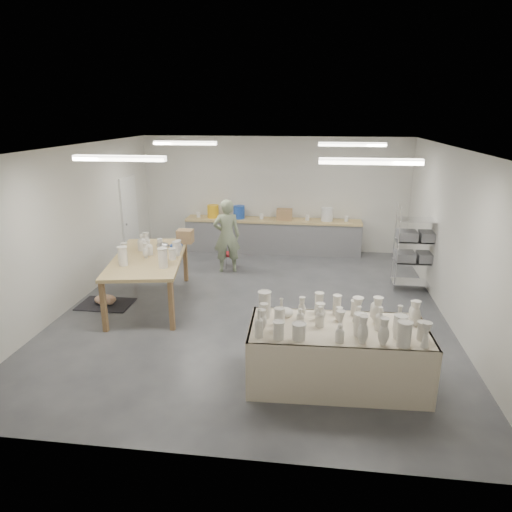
# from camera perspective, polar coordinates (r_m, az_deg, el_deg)

# --- Properties ---
(room) EXTENTS (8.00, 8.02, 3.00)m
(room) POSITION_cam_1_polar(r_m,az_deg,el_deg) (8.29, -0.85, 6.91)
(room) COLOR #424449
(room) RESTS_ON ground
(back_counter) EXTENTS (4.60, 0.60, 1.24)m
(back_counter) POSITION_cam_1_polar(r_m,az_deg,el_deg) (12.11, 2.06, 2.70)
(back_counter) COLOR tan
(back_counter) RESTS_ON ground
(wire_shelf) EXTENTS (0.88, 0.48, 1.80)m
(wire_shelf) POSITION_cam_1_polar(r_m,az_deg,el_deg) (9.98, 19.46, 1.02)
(wire_shelf) COLOR silver
(wire_shelf) RESTS_ON ground
(drying_table) EXTENTS (2.42, 1.21, 1.22)m
(drying_table) POSITION_cam_1_polar(r_m,az_deg,el_deg) (6.43, 10.14, -11.78)
(drying_table) COLOR olive
(drying_table) RESTS_ON ground
(work_table) EXTENTS (1.71, 2.73, 1.31)m
(work_table) POSITION_cam_1_polar(r_m,az_deg,el_deg) (9.01, -12.84, 0.07)
(work_table) COLOR tan
(work_table) RESTS_ON ground
(rug) EXTENTS (1.00, 0.70, 0.02)m
(rug) POSITION_cam_1_polar(r_m,az_deg,el_deg) (9.41, -18.27, -5.73)
(rug) COLOR black
(rug) RESTS_ON ground
(cat) EXTENTS (0.51, 0.43, 0.19)m
(cat) POSITION_cam_1_polar(r_m,az_deg,el_deg) (9.35, -18.25, -5.19)
(cat) COLOR white
(cat) RESTS_ON rug
(potter) EXTENTS (0.71, 0.56, 1.71)m
(potter) POSITION_cam_1_polar(r_m,az_deg,el_deg) (10.56, -3.67, 2.52)
(potter) COLOR #92A07C
(potter) RESTS_ON ground
(red_stool) EXTENTS (0.43, 0.43, 0.35)m
(red_stool) POSITION_cam_1_polar(r_m,az_deg,el_deg) (10.96, -3.35, 0.17)
(red_stool) COLOR red
(red_stool) RESTS_ON ground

